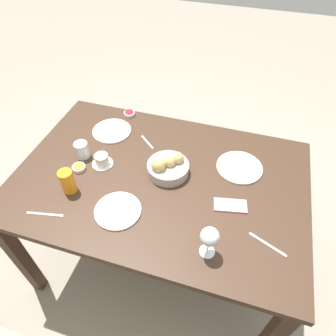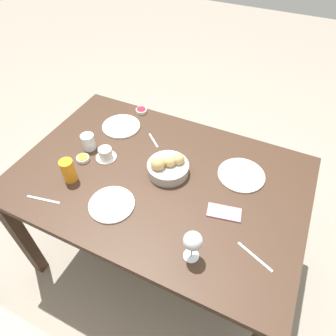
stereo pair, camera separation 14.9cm
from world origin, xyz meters
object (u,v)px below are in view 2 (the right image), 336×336
bread_basket (168,166)px  jam_bowl_berry (141,111)px  jam_bowl_honey (83,158)px  spoon_coffee (153,140)px  plate_near_left (241,175)px  plate_far_center (112,204)px  wine_glass (193,242)px  juice_glass (68,171)px  water_tumbler (88,142)px  knife_silver (43,200)px  fork_silver (255,257)px  plate_near_right (121,126)px  cell_phone (224,212)px  coffee_cup (105,154)px

bread_basket → jam_bowl_berry: bearing=-46.7°
jam_bowl_honey → spoon_coffee: 0.40m
jam_bowl_berry → jam_bowl_honey: size_ratio=1.00×
plate_near_left → plate_far_center: bearing=41.7°
bread_basket → plate_far_center: size_ratio=0.99×
wine_glass → juice_glass: bearing=-10.3°
juice_glass → spoon_coffee: size_ratio=1.21×
wine_glass → plate_near_left: bearing=-96.8°
plate_near_left → water_tumbler: water_tumbler is taller
bread_basket → knife_silver: size_ratio=1.25×
bread_basket → fork_silver: size_ratio=1.31×
wine_glass → knife_silver: (0.73, 0.03, -0.11)m
plate_near_right → jam_bowl_honey: size_ratio=3.31×
plate_near_right → juice_glass: (0.01, 0.46, 0.06)m
fork_silver → wine_glass: bearing=24.7°
plate_near_left → juice_glass: bearing=27.0°
bread_basket → cell_phone: bread_basket is taller
bread_basket → spoon_coffee: size_ratio=2.04×
water_tumbler → jam_bowl_honey: bearing=105.2°
plate_near_left → fork_silver: (-0.17, 0.40, -0.00)m
plate_near_left → knife_silver: (0.79, 0.54, -0.00)m
coffee_cup → fork_silver: size_ratio=0.68×
fork_silver → juice_glass: bearing=-1.2°
jam_bowl_berry → cell_phone: bearing=144.2°
plate_near_right → coffee_cup: 0.27m
coffee_cup → spoon_coffee: (-0.16, -0.23, -0.03)m
water_tumbler → knife_silver: water_tumbler is taller
bread_basket → plate_far_center: 0.33m
cell_phone → water_tumbler: bearing=-7.0°
wine_glass → jam_bowl_berry: (0.65, -0.76, -0.10)m
wine_glass → knife_silver: wine_glass is taller
plate_near_left → knife_silver: 0.96m
coffee_cup → jam_bowl_honey: (0.10, 0.07, -0.02)m
bread_basket → coffee_cup: (0.34, 0.05, -0.01)m
jam_bowl_berry → jam_bowl_honey: bearing=82.0°
plate_near_left → plate_near_right: bearing=-5.8°
plate_far_center → cell_phone: 0.51m
jam_bowl_honey → fork_silver: jam_bowl_honey is taller
coffee_cup → cell_phone: bearing=174.0°
plate_near_left → cell_phone: plate_near_left is taller
bread_basket → fork_silver: (-0.51, 0.27, -0.04)m
plate_near_left → knife_silver: plate_near_left is taller
wine_glass → jam_bowl_honey: bearing=-20.0°
plate_near_left → jam_bowl_berry: (0.71, -0.25, 0.01)m
plate_near_right → knife_silver: bearing=85.9°
spoon_coffee → cell_phone: size_ratio=0.63×
bread_basket → jam_bowl_honey: size_ratio=3.11×
jam_bowl_honey → plate_near_left: bearing=-162.4°
plate_near_left → cell_phone: 0.25m
plate_far_center → wine_glass: 0.44m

